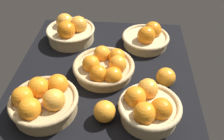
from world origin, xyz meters
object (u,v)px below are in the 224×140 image
object	(u,v)px
basket_center	(105,67)
basket_near_left	(71,31)
loose_orange_front_gap	(105,112)
loose_orange_back_gap	(166,77)
basket_near_right	(43,101)
basket_far_right	(149,107)
basket_far_left	(147,38)

from	to	relation	value
basket_center	basket_near_left	bearing A→B (deg)	-141.52
loose_orange_front_gap	loose_orange_back_gap	bearing A→B (deg)	130.75
basket_near_right	basket_center	xyz separation A→B (cm)	(-20.46, 18.82, -0.96)
basket_center	loose_orange_back_gap	world-z (taller)	basket_center
basket_near_right	basket_near_left	xyz separation A→B (cm)	(-43.99, 0.12, 0.16)
basket_center	basket_near_right	bearing A→B (deg)	-42.61
basket_near_right	loose_orange_back_gap	size ratio (longest dim) A/B	3.12
basket_far_right	basket_far_left	distance (cm)	43.06
basket_near_left	basket_center	size ratio (longest dim) A/B	0.92
basket_far_left	basket_center	bearing A→B (deg)	-36.94
basket_center	basket_far_left	bearing A→B (deg)	143.06
basket_far_right	basket_near_left	bearing A→B (deg)	-141.63
basket_far_left	basket_center	distance (cm)	28.08
basket_far_left	basket_near_left	bearing A→B (deg)	-91.74
loose_orange_front_gap	loose_orange_back_gap	xyz separation A→B (cm)	(-18.32, 21.26, 0.04)
basket_near_right	loose_orange_front_gap	world-z (taller)	basket_near_right
basket_far_left	loose_orange_front_gap	size ratio (longest dim) A/B	2.95
basket_near_right	loose_orange_back_gap	xyz separation A→B (cm)	(-16.20, 42.12, -1.05)
basket_near_left	loose_orange_back_gap	size ratio (longest dim) A/B	3.05
basket_near_right	basket_far_right	world-z (taller)	basket_near_right
basket_near_left	basket_far_left	bearing A→B (deg)	88.26
basket_far_left	basket_far_right	bearing A→B (deg)	-0.86
basket_far_left	basket_center	xyz separation A→B (cm)	(22.45, -16.88, -0.01)
loose_orange_back_gap	basket_near_left	bearing A→B (deg)	-123.49
basket_far_left	loose_orange_front_gap	xyz separation A→B (cm)	(45.02, -14.84, -0.14)
basket_near_left	basket_near_right	bearing A→B (deg)	-0.15
basket_near_right	basket_center	bearing A→B (deg)	137.39
basket_center	loose_orange_back_gap	bearing A→B (deg)	79.65
basket_near_left	loose_orange_front_gap	world-z (taller)	basket_near_left
basket_far_right	loose_orange_front_gap	bearing A→B (deg)	-82.06
basket_center	loose_orange_back_gap	distance (cm)	23.68
basket_near_right	basket_near_left	size ratio (longest dim) A/B	1.02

